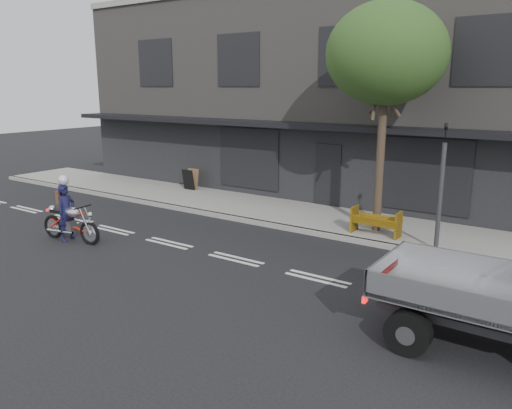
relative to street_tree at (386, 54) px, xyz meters
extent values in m
plane|color=black|center=(-2.20, -4.20, -5.28)|extent=(80.00, 80.00, 0.00)
cube|color=gray|center=(-2.20, 0.50, -5.20)|extent=(32.00, 3.20, 0.15)
cube|color=gray|center=(-2.20, -1.10, -5.20)|extent=(32.00, 0.20, 0.15)
cube|color=slate|center=(-2.20, 7.10, -1.28)|extent=(26.00, 10.00, 8.00)
cylinder|color=#382B21|center=(0.00, 0.00, -3.28)|extent=(0.24, 0.24, 4.00)
ellipsoid|color=#214A1B|center=(0.00, 0.00, 0.02)|extent=(3.40, 3.40, 2.89)
cylinder|color=#2D2D30|center=(2.00, -0.85, -3.78)|extent=(0.12, 0.12, 3.00)
imported|color=black|center=(2.00, -0.85, -2.03)|extent=(0.08, 0.10, 0.50)
torus|color=black|center=(-7.83, -5.73, -4.94)|extent=(0.72, 0.19, 0.71)
torus|color=black|center=(-6.38, -5.54, -4.94)|extent=(0.72, 0.19, 0.71)
cube|color=#2D2D30|center=(-7.16, -5.64, -4.83)|extent=(0.39, 0.29, 0.29)
ellipsoid|color=silver|center=(-7.00, -5.62, -4.40)|extent=(0.61, 0.40, 0.29)
cube|color=black|center=(-7.50, -5.68, -4.42)|extent=(0.59, 0.32, 0.09)
cylinder|color=black|center=(-6.57, -5.56, -4.20)|extent=(0.12, 0.63, 0.04)
imported|color=#131334|center=(-7.26, -5.63, -4.45)|extent=(0.47, 0.65, 1.66)
cylinder|color=black|center=(3.01, -6.37, -4.89)|extent=(0.77, 0.29, 0.77)
cylinder|color=black|center=(3.01, -4.64, -4.89)|extent=(0.77, 0.29, 0.77)
cube|color=#B2B3B7|center=(3.78, -5.50, -4.34)|extent=(3.06, 1.99, 0.10)
camera|label=1|loc=(5.22, -14.09, -0.88)|focal=35.00mm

